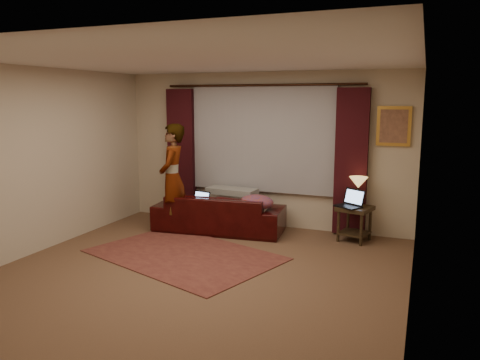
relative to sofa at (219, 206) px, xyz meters
name	(u,v)px	position (x,y,z in m)	size (l,w,h in m)	color
floor	(197,274)	(0.53, -1.85, -0.43)	(5.00, 5.00, 0.01)	brown
ceiling	(194,60)	(0.53, -1.85, 2.17)	(5.00, 5.00, 0.02)	silver
wall_back	(263,150)	(0.53, 0.65, 0.87)	(5.00, 0.02, 2.60)	beige
wall_front	(37,220)	(0.53, -4.35, 0.87)	(5.00, 0.02, 2.60)	beige
wall_left	(36,161)	(-1.97, -1.85, 0.87)	(0.02, 5.00, 2.60)	beige
wall_right	(417,184)	(3.03, -1.85, 0.87)	(0.02, 5.00, 2.60)	beige
sheer_curtain	(262,139)	(0.53, 0.59, 1.07)	(2.50, 0.05, 1.80)	#99989F
drape_left	(182,154)	(-0.97, 0.54, 0.75)	(0.50, 0.14, 2.30)	black
drape_right	(351,162)	(2.03, 0.54, 0.75)	(0.50, 0.14, 2.30)	black
curtain_rod	(261,85)	(0.53, 0.54, 1.95)	(0.04, 0.04, 3.40)	black
picture_frame	(394,126)	(2.63, 0.62, 1.32)	(0.50, 0.04, 0.60)	gold
sofa	(219,206)	(0.00, 0.00, 0.00)	(2.11, 0.91, 0.85)	black
throw_blanket	(232,177)	(0.11, 0.28, 0.44)	(0.85, 0.34, 0.10)	gray
clothing_pile	(256,203)	(0.67, -0.05, 0.12)	(0.55, 0.42, 0.23)	brown
laptop_sofa	(198,199)	(-0.31, -0.17, 0.11)	(0.31, 0.34, 0.23)	black
area_rug	(184,255)	(0.04, -1.30, -0.42)	(2.54, 1.69, 0.01)	brown
end_table	(354,224)	(2.15, 0.26, -0.15)	(0.47, 0.47, 0.54)	black
tiffany_lamp	(358,191)	(2.18, 0.31, 0.34)	(0.28, 0.28, 0.45)	olive
laptop_table	(348,198)	(2.06, 0.17, 0.25)	(0.37, 0.40, 0.27)	black
person	(173,178)	(-0.70, -0.28, 0.46)	(0.52, 0.52, 1.77)	gray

